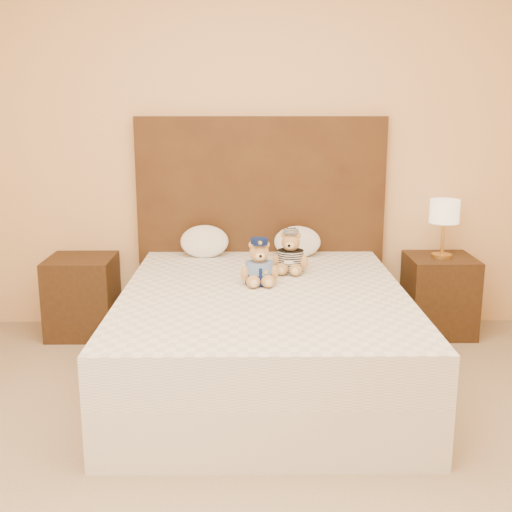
% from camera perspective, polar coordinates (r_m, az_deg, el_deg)
% --- Properties ---
extents(ground, '(4.00, 4.50, 0.00)m').
position_cam_1_polar(ground, '(2.79, 1.25, -21.05)').
color(ground, tan).
rests_on(ground, ground).
extents(room_walls, '(4.04, 4.52, 2.72)m').
position_cam_1_polar(room_walls, '(2.77, 1.14, 18.10)').
color(room_walls, '#F2C084').
rests_on(room_walls, ground).
extents(bed, '(1.60, 2.00, 0.55)m').
position_cam_1_polar(bed, '(3.74, 0.69, -7.07)').
color(bed, white).
rests_on(bed, ground).
extents(headboard, '(1.75, 0.08, 1.50)m').
position_cam_1_polar(headboard, '(4.59, 0.43, 2.92)').
color(headboard, '#452D14').
rests_on(headboard, ground).
extents(nightstand_left, '(0.45, 0.45, 0.55)m').
position_cam_1_polar(nightstand_left, '(4.65, -15.17, -3.45)').
color(nightstand_left, '#3A2412').
rests_on(nightstand_left, ground).
extents(nightstand_right, '(0.45, 0.45, 0.55)m').
position_cam_1_polar(nightstand_right, '(4.69, 15.95, -3.34)').
color(nightstand_right, '#3A2412').
rests_on(nightstand_right, ground).
extents(lamp, '(0.20, 0.20, 0.40)m').
position_cam_1_polar(lamp, '(4.56, 16.40, 3.58)').
color(lamp, gold).
rests_on(lamp, nightstand_right).
extents(teddy_police, '(0.25, 0.25, 0.27)m').
position_cam_1_polar(teddy_police, '(3.73, 0.29, -0.51)').
color(teddy_police, '#B07B44').
rests_on(teddy_police, bed).
extents(teddy_prisoner, '(0.28, 0.27, 0.27)m').
position_cam_1_polar(teddy_prisoner, '(4.00, 3.09, 0.39)').
color(teddy_prisoner, '#B07B44').
rests_on(teddy_prisoner, bed).
extents(pillow_left, '(0.33, 0.22, 0.23)m').
position_cam_1_polar(pillow_left, '(4.44, -4.61, 1.44)').
color(pillow_left, white).
rests_on(pillow_left, bed).
extents(pillow_right, '(0.32, 0.21, 0.23)m').
position_cam_1_polar(pillow_right, '(4.44, 3.71, 1.41)').
color(pillow_right, white).
rests_on(pillow_right, bed).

